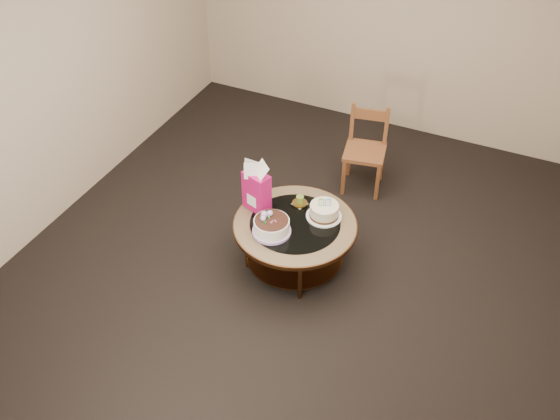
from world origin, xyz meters
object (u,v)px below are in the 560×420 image
at_px(decorated_cake, 271,227).
at_px(cream_cake, 324,211).
at_px(dining_chair, 365,149).
at_px(coffee_table, 295,230).
at_px(gift_bag, 257,187).

bearing_deg(decorated_cake, cream_cake, 49.28).
bearing_deg(dining_chair, coffee_table, -107.72).
bearing_deg(cream_cake, coffee_table, -160.89).
height_order(cream_cake, gift_bag, gift_bag).
xyz_separation_m(decorated_cake, gift_bag, (-0.24, 0.22, 0.16)).
relative_size(coffee_table, cream_cake, 3.46).
bearing_deg(dining_chair, gift_bag, -123.22).
distance_m(cream_cake, gift_bag, 0.59).
height_order(cream_cake, dining_chair, dining_chair).
distance_m(coffee_table, gift_bag, 0.48).
bearing_deg(gift_bag, dining_chair, 86.26).
distance_m(decorated_cake, dining_chair, 1.52).
relative_size(decorated_cake, cream_cake, 1.05).
bearing_deg(cream_cake, gift_bag, 169.85).
bearing_deg(coffee_table, gift_bag, 174.04).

